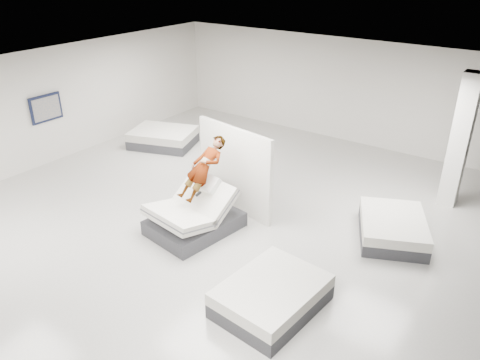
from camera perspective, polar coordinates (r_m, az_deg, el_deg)
The scene contains 10 objects.
room at distance 9.52m, azimuth -5.07°, elevation 1.77°, with size 14.00×14.04×3.20m.
hero_bed at distance 10.18m, azimuth -5.64°, elevation -4.40°, with size 1.66×2.05×1.17m.
person at distance 9.99m, azimuth -4.46°, elevation 0.24°, with size 0.57×0.37×1.55m, color slate.
remote at distance 9.71m, azimuth -5.09°, elevation -1.70°, with size 0.05×0.14×0.03m, color black.
divider_panel at distance 10.68m, azimuth -0.66°, elevation 1.27°, with size 2.24×0.10×2.04m, color silver.
flat_bed_right_far at distance 10.47m, azimuth 18.09°, elevation -5.57°, with size 1.91×2.12×0.48m.
flat_bed_right_near at distance 8.18m, azimuth 3.88°, elevation -13.94°, with size 1.53×1.94×0.50m.
flat_bed_left_far at distance 14.88m, azimuth -9.35°, elevation 5.11°, with size 2.24×1.96×0.52m.
column at distance 11.84m, azimuth 25.21°, elevation 4.28°, with size 0.40×0.40×3.20m, color white.
wall_poster at distance 14.16m, azimuth -22.57°, elevation 8.09°, with size 0.06×0.95×0.75m.
Camera 1 is at (5.71, -6.55, 5.51)m, focal length 35.00 mm.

